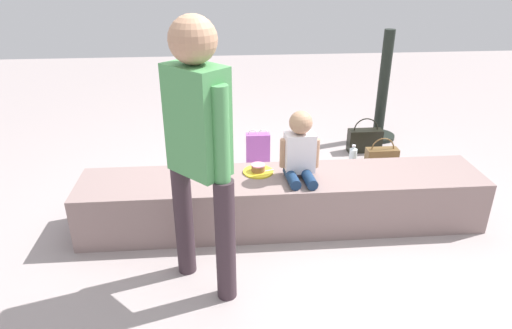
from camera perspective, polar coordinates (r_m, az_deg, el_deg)
The scene contains 13 objects.
ground_plane at distance 3.48m, azimuth 3.22°, elevation -7.30°, with size 12.00×12.00×0.00m, color #A19493.
concrete_ledge at distance 3.37m, azimuth 3.30°, elevation -4.50°, with size 2.90×0.52×0.39m, color gray.
child_seated at distance 3.20m, azimuth 5.48°, elevation 1.90°, with size 0.28×0.32×0.48m.
adult_standing at distance 2.45m, azimuth -7.18°, elevation 3.29°, with size 0.37×0.37×1.59m.
cake_plate at distance 3.33m, azimuth 0.28°, elevation -0.66°, with size 0.22×0.22×0.07m.
gift_bag at distance 4.25m, azimuth 0.25°, elevation 1.76°, with size 0.22×0.09×0.38m.
railing_post at distance 5.04m, azimuth 15.39°, elevation 7.84°, with size 0.36×0.36×1.15m.
water_bottle_near_gift at distance 4.18m, azimuth 5.54°, elevation -0.12°, with size 0.06×0.06×0.18m.
water_bottle_far_side at distance 4.44m, azimuth 11.98°, elevation 1.11°, with size 0.07×0.07×0.20m.
party_cup_red at distance 3.96m, azimuth -6.83°, elevation -2.19°, with size 0.08×0.08×0.11m, color red.
cake_box_white at distance 3.91m, azimuth 5.81°, elevation -2.45°, with size 0.32×0.31×0.11m, color white.
handbag_black_leather at distance 4.75m, azimuth 13.37°, elevation 3.01°, with size 0.33×0.12×0.35m.
handbag_brown_canvas at distance 4.36m, azimuth 15.34°, elevation 0.66°, with size 0.29×0.12×0.33m.
Camera 1 is at (-0.44, -2.90, 1.87)m, focal length 32.13 mm.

